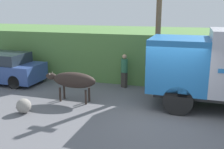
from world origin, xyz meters
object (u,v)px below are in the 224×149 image
object	(u,v)px
pedestrian_on_hill	(124,69)
parked_suv	(3,68)
roadside_rock	(24,106)
utility_pole	(158,33)
brown_cow	(73,80)

from	to	relation	value
pedestrian_on_hill	parked_suv	bearing A→B (deg)	37.42
parked_suv	roadside_rock	world-z (taller)	parked_suv
pedestrian_on_hill	utility_pole	size ratio (longest dim) A/B	0.32
parked_suv	utility_pole	xyz separation A→B (m)	(7.83, 1.14, 1.92)
parked_suv	utility_pole	world-z (taller)	utility_pole
utility_pole	roadside_rock	distance (m)	6.61
parked_suv	utility_pole	size ratio (longest dim) A/B	0.82
parked_suv	pedestrian_on_hill	size ratio (longest dim) A/B	2.55
brown_cow	utility_pole	xyz separation A→B (m)	(3.05, 2.72, 1.77)
brown_cow	utility_pole	bearing A→B (deg)	41.89
parked_suv	roadside_rock	xyz separation A→B (m)	(3.56, -3.28, -0.49)
parked_suv	pedestrian_on_hill	world-z (taller)	pedestrian_on_hill
parked_suv	utility_pole	distance (m)	8.15
pedestrian_on_hill	roadside_rock	bearing A→B (deg)	85.89
utility_pole	parked_suv	bearing A→B (deg)	-171.72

